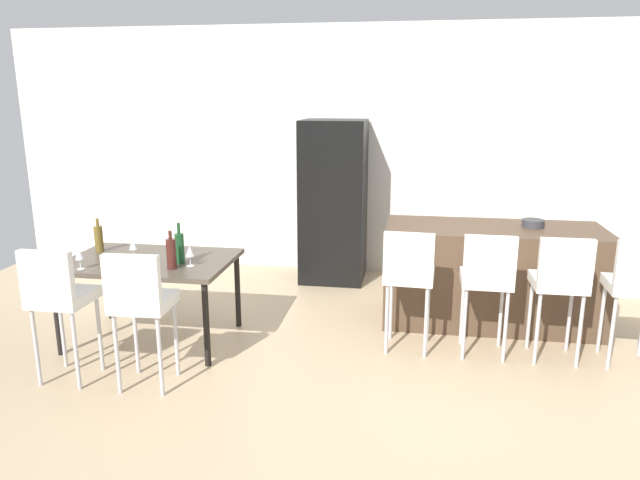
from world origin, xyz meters
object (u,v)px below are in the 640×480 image
object	(u,v)px
bar_chair_middle	(487,275)
dining_table	(150,266)
wine_glass_left	(133,245)
wine_glass_far	(79,254)
wine_bottle_middle	(99,238)
wine_glass_right	(190,252)
refrigerator	(333,201)
fruit_bowl	(533,223)
wine_bottle_end	(179,248)
bar_chair_left	(409,272)
bar_chair_far	(637,282)
kitchen_island	(491,275)
dining_chair_near	(58,294)
wine_bottle_corner	(171,253)
bar_chair_right	(560,279)
dining_chair_far	(140,298)

from	to	relation	value
bar_chair_middle	dining_table	size ratio (longest dim) A/B	0.75
wine_glass_left	wine_glass_far	distance (m)	0.46
wine_bottle_middle	wine_glass_right	distance (m)	1.02
wine_glass_far	refrigerator	distance (m)	2.94
fruit_bowl	wine_bottle_end	bearing A→B (deg)	-160.55
wine_bottle_end	wine_glass_left	bearing A→B (deg)	172.71
bar_chair_left	wine_glass_far	size ratio (longest dim) A/B	6.03
bar_chair_far	wine_bottle_end	xyz separation A→B (m)	(-3.64, -0.19, 0.18)
wine_glass_left	wine_glass_right	bearing A→B (deg)	-13.22
kitchen_island	dining_chair_near	bearing A→B (deg)	-151.78
bar_chair_far	wine_bottle_corner	world-z (taller)	wine_bottle_corner
wine_glass_far	refrigerator	xyz separation A→B (m)	(1.73, 2.39, 0.06)
bar_chair_middle	fruit_bowl	world-z (taller)	bar_chair_middle
kitchen_island	bar_chair_right	size ratio (longest dim) A/B	1.89
dining_table	kitchen_island	bearing A→B (deg)	17.32
bar_chair_far	wine_glass_left	xyz separation A→B (m)	(-4.08, -0.14, 0.17)
bar_chair_middle	fruit_bowl	bearing A→B (deg)	60.51
wine_bottle_end	wine_glass_far	bearing A→B (deg)	-157.42
dining_table	dining_chair_near	world-z (taller)	dining_chair_near
bar_chair_left	wine_glass_left	world-z (taller)	bar_chair_left
bar_chair_left	bar_chair_right	xyz separation A→B (m)	(1.18, -0.00, 0.00)
fruit_bowl	bar_chair_middle	bearing A→B (deg)	-119.49
wine_bottle_end	wine_glass_far	xyz separation A→B (m)	(-0.72, -0.30, -0.01)
dining_chair_far	wine_bottle_middle	xyz separation A→B (m)	(-0.86, 0.99, 0.16)
bar_chair_right	wine_glass_left	size ratio (longest dim) A/B	6.03
bar_chair_right	fruit_bowl	distance (m)	0.91
kitchen_island	wine_bottle_middle	bearing A→B (deg)	-167.63
bar_chair_left	bar_chair_middle	size ratio (longest dim) A/B	1.00
refrigerator	fruit_bowl	distance (m)	2.25
wine_glass_far	kitchen_island	bearing A→B (deg)	21.00
bar_chair_right	bar_chair_far	distance (m)	0.56
wine_bottle_middle	wine_bottle_corner	bearing A→B (deg)	-24.85
kitchen_island	dining_chair_far	size ratio (longest dim) A/B	1.89
kitchen_island	wine_glass_left	bearing A→B (deg)	-163.12
kitchen_island	wine_glass_right	xyz separation A→B (m)	(-2.54, -1.07, 0.40)
wine_bottle_end	bar_chair_far	bearing A→B (deg)	3.04
wine_glass_far	fruit_bowl	size ratio (longest dim) A/B	0.87
bar_chair_far	wine_bottle_middle	world-z (taller)	bar_chair_far
wine_bottle_end	refrigerator	xyz separation A→B (m)	(1.00, 2.08, 0.05)
wine_bottle_end	wine_bottle_corner	distance (m)	0.17
wine_glass_right	refrigerator	distance (m)	2.33
fruit_bowl	dining_chair_near	bearing A→B (deg)	-153.29
bar_chair_far	dining_chair_near	xyz separation A→B (m)	(-4.26, -0.96, 0.00)
bar_chair_far	wine_glass_right	xyz separation A→B (m)	(-3.52, -0.27, 0.17)
wine_bottle_middle	wine_bottle_end	world-z (taller)	wine_bottle_end
dining_chair_far	fruit_bowl	world-z (taller)	dining_chair_far
wine_bottle_end	dining_table	bearing A→B (deg)	167.09
bar_chair_middle	wine_glass_left	size ratio (longest dim) A/B	6.03
dining_table	wine_bottle_end	distance (m)	0.38
dining_chair_near	wine_glass_right	world-z (taller)	dining_chair_near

